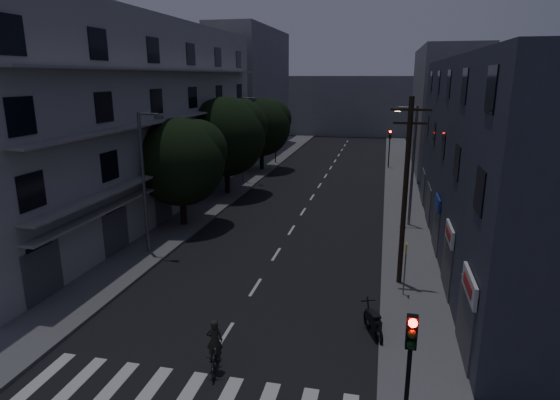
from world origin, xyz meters
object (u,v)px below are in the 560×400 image
at_px(motorcycle, 373,323).
at_px(cyclist, 215,354).
at_px(traffic_signal_near, 410,357).
at_px(bus_stop_sign, 406,259).
at_px(utility_pole, 405,189).

xyz_separation_m(motorcycle, cyclist, (-5.30, -3.61, 0.14)).
distance_m(traffic_signal_near, bus_stop_sign, 9.90).
bearing_deg(motorcycle, cyclist, -167.06).
distance_m(bus_stop_sign, motorcycle, 4.11).
bearing_deg(traffic_signal_near, utility_pole, 89.29).
bearing_deg(bus_stop_sign, cyclist, -132.13).
bearing_deg(cyclist, motorcycle, 20.99).
xyz_separation_m(utility_pole, bus_stop_sign, (0.16, -1.35, -2.98)).
height_order(bus_stop_sign, motorcycle, bus_stop_sign).
bearing_deg(cyclist, bus_stop_sign, 34.60).
height_order(motorcycle, cyclist, cyclist).
relative_size(utility_pole, motorcycle, 4.53).
xyz_separation_m(traffic_signal_near, motorcycle, (-0.98, 6.16, -2.57)).
relative_size(utility_pole, bus_stop_sign, 3.56).
height_order(traffic_signal_near, cyclist, traffic_signal_near).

